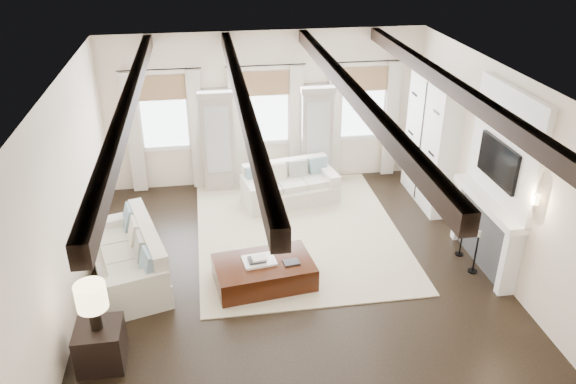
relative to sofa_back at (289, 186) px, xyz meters
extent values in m
plane|color=black|center=(-0.33, -2.71, -0.32)|extent=(7.50, 7.50, 0.00)
cube|color=white|center=(-0.33, 1.04, 1.28)|extent=(6.50, 0.04, 3.20)
cube|color=white|center=(-0.33, -6.46, 1.28)|extent=(6.50, 0.04, 3.20)
cube|color=white|center=(-3.58, -2.71, 1.28)|extent=(0.04, 7.50, 3.20)
cube|color=white|center=(2.92, -2.71, 1.28)|extent=(0.04, 7.50, 3.20)
cube|color=white|center=(-0.33, -2.71, 2.88)|extent=(6.50, 7.50, 0.04)
cube|color=black|center=(-2.53, -2.71, 2.76)|extent=(0.16, 7.40, 0.22)
cube|color=black|center=(-1.08, -2.71, 2.76)|extent=(0.16, 7.40, 0.22)
cube|color=black|center=(0.42, -2.71, 2.76)|extent=(0.16, 7.40, 0.22)
cube|color=black|center=(1.87, -2.71, 2.76)|extent=(0.16, 7.40, 0.22)
cube|color=white|center=(-2.38, 1.01, 1.33)|extent=(0.90, 0.03, 1.45)
cube|color=#906C47|center=(-2.38, 0.95, 1.86)|extent=(0.94, 0.04, 0.50)
cube|color=beige|center=(-3.00, 0.91, 0.95)|extent=(0.28, 0.08, 2.50)
cube|color=beige|center=(-1.76, 0.91, 0.95)|extent=(0.28, 0.08, 2.50)
cylinder|color=black|center=(-2.38, 0.90, 2.23)|extent=(1.60, 0.02, 0.02)
cube|color=white|center=(-0.33, 1.01, 1.33)|extent=(0.90, 0.03, 1.45)
cube|color=#906C47|center=(-0.33, 0.95, 1.86)|extent=(0.94, 0.04, 0.50)
cube|color=beige|center=(-0.95, 0.91, 0.95)|extent=(0.28, 0.08, 2.50)
cube|color=beige|center=(0.29, 0.91, 0.95)|extent=(0.28, 0.08, 2.50)
cylinder|color=black|center=(-0.33, 0.90, 2.23)|extent=(1.60, 0.02, 0.02)
cube|color=white|center=(1.72, 1.01, 1.33)|extent=(0.90, 0.03, 1.45)
cube|color=#906C47|center=(1.72, 0.95, 1.86)|extent=(0.94, 0.04, 0.50)
cube|color=beige|center=(1.10, 0.91, 0.95)|extent=(0.28, 0.08, 2.50)
cube|color=beige|center=(2.34, 0.91, 0.95)|extent=(0.28, 0.08, 2.50)
cylinder|color=black|center=(1.72, 0.90, 2.23)|extent=(1.60, 0.02, 0.02)
cube|color=#A99F95|center=(-1.36, 0.82, 0.68)|extent=(0.64, 0.38, 2.00)
cube|color=#B2B7BA|center=(-1.36, 0.62, 0.83)|extent=(0.48, 0.02, 1.40)
cube|color=#A99F95|center=(-1.36, 0.82, 1.74)|extent=(0.70, 0.42, 0.12)
cube|color=#A99F95|center=(0.69, 0.82, 0.68)|extent=(0.64, 0.38, 2.00)
cube|color=#B2B7BA|center=(0.69, 0.62, 0.83)|extent=(0.48, 0.02, 1.40)
cube|color=#A99F95|center=(0.69, 0.82, 1.74)|extent=(0.70, 0.42, 0.12)
cube|color=#2D2D30|center=(2.83, -2.71, 0.23)|extent=(0.18, 1.50, 1.10)
cube|color=black|center=(2.80, -2.71, 0.08)|extent=(0.10, 0.90, 0.70)
cube|color=white|center=(2.79, -3.53, 0.23)|extent=(0.26, 0.14, 1.10)
cube|color=white|center=(2.79, -1.89, 0.23)|extent=(0.26, 0.14, 1.10)
cube|color=white|center=(2.76, -2.71, 0.84)|extent=(0.32, 1.90, 0.12)
cube|color=white|center=(2.87, -2.71, 1.78)|extent=(0.10, 1.90, 1.80)
cube|color=black|center=(2.80, -2.71, 1.53)|extent=(0.07, 1.10, 0.64)
cylinder|color=#FFD899|center=(2.82, -3.76, 1.43)|extent=(0.10, 0.10, 0.14)
cube|color=silver|center=(2.72, -0.36, 0.93)|extent=(0.40, 1.70, 2.50)
cube|color=black|center=(2.51, -0.36, 0.93)|extent=(0.01, 0.02, 2.40)
cube|color=beige|center=(-0.03, -1.25, -0.31)|extent=(3.63, 4.45, 0.02)
cube|color=silver|center=(0.01, -0.06, -0.14)|extent=(1.98, 1.17, 0.35)
cube|color=silver|center=(-0.05, 0.26, 0.26)|extent=(1.77, 0.52, 0.44)
cube|color=silver|center=(-0.79, -0.21, 0.15)|extent=(0.38, 0.82, 0.23)
cube|color=silver|center=(0.81, 0.10, 0.15)|extent=(0.38, 0.82, 0.23)
cube|color=silver|center=(-0.48, -0.20, 0.10)|extent=(0.59, 0.61, 0.12)
cube|color=silver|center=(0.02, -0.10, 0.10)|extent=(0.59, 0.61, 0.12)
cube|color=silver|center=(0.52, 0.00, 0.10)|extent=(0.59, 0.61, 0.12)
cube|color=#6790A0|center=(-0.67, -0.01, 0.28)|extent=(0.40, 0.26, 0.39)
cube|color=silver|center=(-0.24, 0.07, 0.28)|extent=(0.40, 0.26, 0.39)
cube|color=beige|center=(0.20, 0.15, 0.28)|extent=(0.40, 0.26, 0.39)
cube|color=#6790A0|center=(0.63, 0.24, 0.28)|extent=(0.40, 0.26, 0.39)
cube|color=silver|center=(-2.95, -2.26, -0.12)|extent=(1.46, 2.26, 0.40)
cube|color=silver|center=(-2.60, -2.16, 0.33)|extent=(0.74, 1.97, 0.50)
cube|color=silver|center=(-3.19, -1.38, 0.21)|extent=(0.93, 0.49, 0.26)
cube|color=silver|center=(-2.70, -3.14, 0.21)|extent=(0.93, 0.49, 0.26)
cube|color=silver|center=(-3.15, -1.71, 0.15)|extent=(0.72, 0.69, 0.14)
cube|color=silver|center=(-2.99, -2.27, 0.15)|extent=(0.72, 0.69, 0.14)
cube|color=silver|center=(-2.84, -2.83, 0.15)|extent=(0.72, 0.69, 0.14)
cube|color=#6790A0|center=(-2.96, -1.49, 0.36)|extent=(0.32, 0.46, 0.43)
cube|color=silver|center=(-2.83, -1.97, 0.36)|extent=(0.32, 0.46, 0.43)
cube|color=beige|center=(-2.69, -2.45, 0.36)|extent=(0.32, 0.46, 0.43)
cube|color=#6790A0|center=(-2.56, -2.92, 0.36)|extent=(0.32, 0.46, 0.43)
cube|color=black|center=(-0.83, -2.71, -0.12)|extent=(1.62, 1.13, 0.40)
cube|color=white|center=(-0.90, -2.69, 0.10)|extent=(0.54, 0.44, 0.04)
cube|color=#262628|center=(-0.94, -2.71, 0.14)|extent=(0.28, 0.23, 0.04)
cube|color=beige|center=(-0.91, -2.73, 0.17)|extent=(0.24, 0.20, 0.03)
cube|color=#262628|center=(-0.41, -2.80, 0.09)|extent=(0.26, 0.21, 0.03)
cube|color=black|center=(-3.11, -4.12, -0.02)|extent=(0.59, 0.59, 0.59)
cylinder|color=black|center=(-3.11, -4.12, 0.43)|extent=(0.15, 0.15, 0.32)
cylinder|color=#F9D89E|center=(-3.11, -4.12, 0.76)|extent=(0.38, 0.38, 0.34)
cube|color=black|center=(-1.47, 1.08, 0.01)|extent=(0.43, 0.43, 0.65)
cylinder|color=black|center=(-1.47, 1.08, 0.49)|extent=(0.15, 0.15, 0.32)
cylinder|color=#F9D89E|center=(-1.47, 1.08, 0.82)|extent=(0.39, 0.39, 0.34)
cylinder|color=black|center=(2.57, -2.92, -0.31)|extent=(0.16, 0.16, 0.02)
cylinder|color=black|center=(2.57, -2.92, 0.02)|extent=(0.03, 0.03, 0.68)
cylinder|color=beige|center=(2.57, -2.92, 0.40)|extent=(0.06, 0.06, 0.10)
cylinder|color=black|center=(2.57, -2.41, -0.31)|extent=(0.14, 0.14, 0.02)
cylinder|color=black|center=(2.57, -2.41, 0.00)|extent=(0.03, 0.03, 0.63)
cylinder|color=beige|center=(2.57, -2.41, 0.35)|extent=(0.05, 0.05, 0.09)
camera|label=1|loc=(-1.58, -9.94, 4.99)|focal=35.00mm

